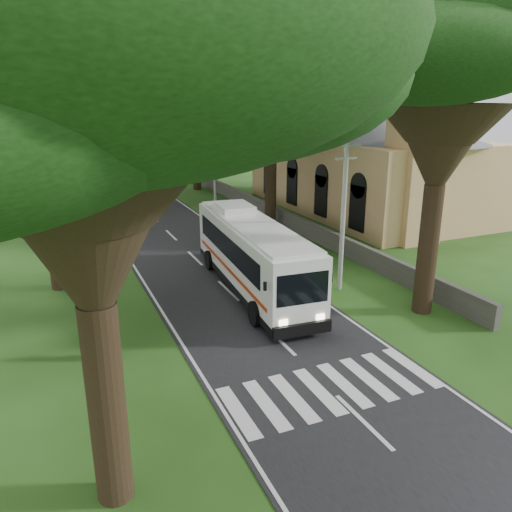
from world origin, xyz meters
TOP-DOWN VIEW (x-y plane):
  - ground at (0.00, 0.00)m, footprint 140.00×140.00m
  - road at (0.00, 25.00)m, footprint 8.00×120.00m
  - crosswalk at (0.00, -2.00)m, footprint 8.00×3.00m
  - property_wall at (9.00, 24.00)m, footprint 0.35×50.00m
  - church at (17.86, 21.55)m, footprint 14.00×24.00m
  - pole_near at (5.50, 6.00)m, footprint 1.60×0.24m
  - pole_mid at (5.50, 26.00)m, footprint 1.60×0.24m
  - pole_far at (5.50, 46.00)m, footprint 1.60×0.24m
  - tree_l_near at (-7.50, -4.00)m, footprint 13.19×13.19m
  - tree_l_mida at (-8.00, 12.00)m, footprint 14.24×14.24m
  - tree_l_midb at (-7.50, 30.00)m, footprint 13.71×13.71m
  - tree_l_far at (-8.50, 48.00)m, footprint 15.36×15.36m
  - tree_r_near at (7.50, 2.00)m, footprint 12.62×12.62m
  - tree_r_mida at (8.00, 20.00)m, footprint 16.02×16.02m
  - tree_r_midb at (7.50, 38.00)m, footprint 15.75×15.75m
  - tree_r_far at (8.50, 56.00)m, footprint 13.28×13.28m
  - coach_bus at (1.24, 7.77)m, footprint 3.56×12.55m
  - distant_car_a at (-1.66, 43.96)m, footprint 2.65×4.72m
  - distant_car_b at (-2.00, 53.07)m, footprint 1.45×4.11m
  - distant_car_c at (2.84, 58.07)m, footprint 3.13×5.18m
  - pedestrian at (-6.64, 3.27)m, footprint 0.44×0.65m

SIDE VIEW (x-z plane):
  - ground at x=0.00m, z-range 0.00..0.00m
  - crosswalk at x=0.00m, z-range -0.01..0.01m
  - road at x=0.00m, z-range -0.01..0.03m
  - property_wall at x=9.00m, z-range 0.00..1.20m
  - distant_car_b at x=-2.00m, z-range 0.03..1.38m
  - distant_car_c at x=2.84m, z-range 0.03..1.43m
  - distant_car_a at x=-1.66m, z-range 0.03..1.55m
  - pedestrian at x=-6.64m, z-range 0.00..1.77m
  - coach_bus at x=1.24m, z-range 0.14..3.80m
  - pole_near at x=5.50m, z-range 0.18..8.18m
  - pole_mid at x=5.50m, z-range 0.18..8.18m
  - pole_far at x=5.50m, z-range 0.18..8.18m
  - church at x=17.86m, z-range -0.89..10.71m
  - tree_l_near at x=-7.50m, z-range 3.78..17.21m
  - tree_r_midb at x=7.50m, z-range 3.84..18.35m
  - tree_r_mida at x=8.00m, z-range 4.02..19.00m
  - tree_r_far at x=8.50m, z-range 4.49..19.48m
  - tree_r_near at x=7.50m, z-range 4.61..19.62m
  - tree_l_far at x=-8.50m, z-range 4.38..19.87m
  - tree_l_midb at x=-7.50m, z-range 4.69..20.24m
  - tree_l_mida at x=-8.00m, z-range 4.92..21.13m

